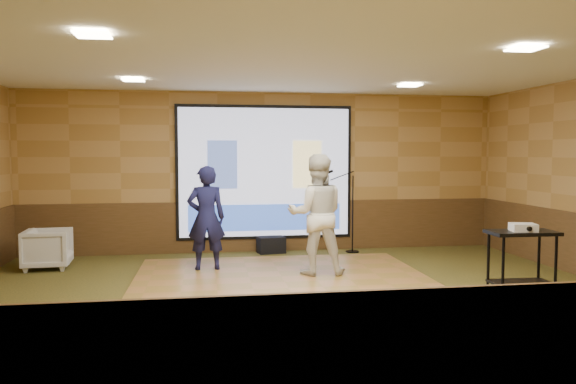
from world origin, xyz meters
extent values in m
plane|color=#2E3618|center=(0.00, 0.00, 0.00)|extent=(9.00, 9.00, 0.00)
cube|color=#A98046|center=(0.00, 3.50, 1.50)|extent=(9.00, 0.04, 3.00)
cube|color=#A98046|center=(0.00, -3.50, 1.50)|extent=(9.00, 0.04, 3.00)
cube|color=silver|center=(0.00, 0.00, 3.00)|extent=(9.00, 7.00, 0.04)
cube|color=#453117|center=(0.00, 3.48, 0.47)|extent=(9.00, 0.04, 0.95)
cube|color=#453117|center=(0.00, -3.48, 0.47)|extent=(9.00, 0.04, 0.95)
cube|color=black|center=(0.00, 3.45, 1.50)|extent=(3.32, 0.03, 2.52)
cube|color=silver|center=(0.00, 3.42, 1.50)|extent=(3.20, 0.02, 2.40)
cube|color=#425692|center=(-0.80, 3.40, 1.65)|extent=(0.55, 0.01, 0.90)
cube|color=#EEDB8A|center=(0.80, 3.40, 1.65)|extent=(0.55, 0.01, 0.90)
cube|color=blue|center=(0.00, 3.40, 0.65)|extent=(2.88, 0.01, 0.50)
cube|color=#FFEBBF|center=(-2.20, 1.80, 2.97)|extent=(0.32, 0.32, 0.02)
cube|color=#FFEBBF|center=(2.20, 1.80, 2.97)|extent=(0.32, 0.32, 0.02)
cube|color=#FFEBBF|center=(-2.20, -1.50, 2.97)|extent=(0.32, 0.32, 0.02)
cube|color=#FFEBBF|center=(2.20, -1.50, 2.97)|extent=(0.32, 0.32, 0.02)
cube|color=#A16F3B|center=(-0.03, 1.11, 0.02)|extent=(4.37, 3.36, 0.03)
imported|color=#14153F|center=(-1.12, 1.80, 0.85)|extent=(0.62, 0.42, 1.64)
imported|color=silver|center=(0.52, 1.21, 0.94)|extent=(0.95, 0.78, 1.82)
cylinder|color=black|center=(2.44, -0.76, 0.42)|extent=(0.04, 0.04, 0.84)
cylinder|color=black|center=(3.15, -0.76, 0.42)|extent=(0.04, 0.04, 0.84)
cylinder|color=black|center=(2.44, -0.41, 0.42)|extent=(0.04, 0.04, 0.84)
cylinder|color=black|center=(3.15, -0.41, 0.42)|extent=(0.04, 0.04, 0.84)
cube|color=black|center=(2.79, -0.58, 0.86)|extent=(0.84, 0.44, 0.04)
cube|color=black|center=(2.79, -0.58, 0.22)|extent=(0.75, 0.40, 0.03)
cube|color=silver|center=(2.78, -0.63, 0.94)|extent=(0.34, 0.31, 0.10)
cylinder|color=black|center=(1.61, 3.09, 0.01)|extent=(0.25, 0.25, 0.02)
cylinder|color=black|center=(1.61, 3.09, 0.72)|extent=(0.02, 0.02, 1.44)
cylinder|color=black|center=(1.40, 3.09, 1.44)|extent=(0.46, 0.02, 0.18)
cylinder|color=black|center=(1.18, 3.09, 1.52)|extent=(0.11, 0.05, 0.08)
imported|color=gray|center=(-3.65, 2.39, 0.32)|extent=(0.75, 0.74, 0.65)
cube|color=black|center=(0.09, 3.25, 0.15)|extent=(0.54, 0.40, 0.31)
camera|label=1|loc=(-1.23, -7.05, 1.87)|focal=35.00mm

